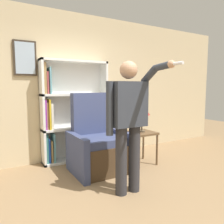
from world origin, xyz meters
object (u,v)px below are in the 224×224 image
object	(u,v)px
person_standing	(129,118)
table_lamp	(142,110)
side_table	(142,137)
bookcase	(70,112)
armchair	(97,147)

from	to	relation	value
person_standing	table_lamp	world-z (taller)	person_standing
person_standing	side_table	world-z (taller)	person_standing
side_table	person_standing	bearing A→B (deg)	-135.89
table_lamp	person_standing	bearing A→B (deg)	-135.89
person_standing	side_table	xyz separation A→B (m)	(0.84, 0.81, -0.51)
bookcase	side_table	bearing A→B (deg)	-37.32
bookcase	person_standing	distance (m)	1.65
side_table	table_lamp	size ratio (longest dim) A/B	1.14
bookcase	armchair	distance (m)	0.91
table_lamp	armchair	bearing A→B (deg)	172.51
person_standing	side_table	distance (m)	1.27
person_standing	side_table	bearing A→B (deg)	44.11
armchair	person_standing	xyz separation A→B (m)	(-0.00, -0.92, 0.59)
person_standing	table_lamp	size ratio (longest dim) A/B	3.32
armchair	table_lamp	world-z (taller)	armchair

